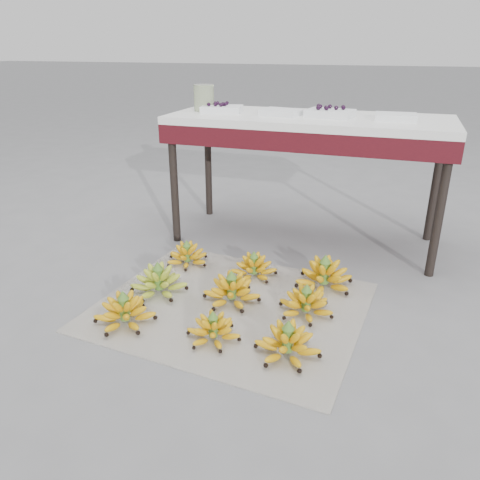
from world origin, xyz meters
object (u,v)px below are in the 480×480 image
(bunch_mid_left, at_px, (159,282))
(tray_left, at_px, (281,112))
(bunch_front_center, at_px, (213,330))
(bunch_back_right, at_px, (324,276))
(vendor_table, at_px, (308,131))
(bunch_back_left, at_px, (187,256))
(bunch_back_center, at_px, (254,268))
(tray_far_right, at_px, (396,117))
(tray_right, at_px, (330,113))
(bunch_mid_center, at_px, (232,291))
(newspaper_mat, at_px, (231,306))
(bunch_front_right, at_px, (288,343))
(bunch_mid_right, at_px, (306,303))
(tray_far_left, at_px, (222,109))
(bunch_front_left, at_px, (125,312))
(glass_jar, at_px, (204,98))

(bunch_mid_left, xyz_separation_m, tray_left, (0.38, 0.92, 0.75))
(bunch_front_center, distance_m, bunch_back_right, 0.74)
(vendor_table, bearing_deg, bunch_back_left, -133.23)
(bunch_back_center, xyz_separation_m, tray_far_right, (0.64, 0.61, 0.76))
(tray_left, xyz_separation_m, tray_right, (0.29, 0.03, 0.01))
(bunch_back_center, relative_size, vendor_table, 0.15)
(tray_far_right, bearing_deg, bunch_mid_center, -125.83)
(newspaper_mat, xyz_separation_m, bunch_front_right, (0.35, -0.29, 0.06))
(bunch_mid_right, xyz_separation_m, tray_far_left, (-0.76, 0.89, 0.76))
(bunch_mid_center, relative_size, bunch_mid_right, 1.06)
(bunch_back_center, bearing_deg, vendor_table, 77.70)
(bunch_mid_center, height_order, bunch_mid_right, bunch_mid_center)
(tray_far_right, bearing_deg, newspaper_mat, -124.10)
(bunch_front_right, height_order, bunch_mid_right, bunch_front_right)
(bunch_front_right, relative_size, bunch_mid_center, 0.84)
(bunch_front_left, xyz_separation_m, tray_left, (0.39, 1.23, 0.76))
(tray_far_left, bearing_deg, bunch_mid_left, -90.07)
(newspaper_mat, height_order, bunch_back_right, bunch_back_right)
(bunch_front_center, relative_size, bunch_mid_center, 0.83)
(bunch_front_center, xyz_separation_m, bunch_back_right, (0.37, 0.64, 0.01))
(newspaper_mat, relative_size, bunch_mid_right, 3.86)
(vendor_table, distance_m, glass_jar, 0.70)
(tray_left, xyz_separation_m, tray_far_right, (0.66, 0.02, -0.00))
(newspaper_mat, relative_size, tray_far_left, 4.53)
(bunch_front_center, height_order, bunch_mid_left, bunch_mid_left)
(bunch_front_right, relative_size, bunch_mid_right, 0.88)
(bunch_back_right, bearing_deg, bunch_front_center, -124.71)
(bunch_mid_center, distance_m, tray_right, 1.22)
(tray_left, relative_size, tray_far_right, 1.09)
(tray_far_left, relative_size, tray_far_right, 1.19)
(newspaper_mat, xyz_separation_m, bunch_mid_left, (-0.40, 0.01, 0.06))
(bunch_mid_right, bearing_deg, bunch_mid_center, -163.01)
(bunch_front_center, bearing_deg, tray_left, 106.27)
(bunch_mid_left, bearing_deg, tray_far_left, 75.12)
(bunch_back_right, bearing_deg, bunch_mid_right, -101.43)
(bunch_mid_center, height_order, bunch_back_left, bunch_mid_center)
(tray_left, bearing_deg, bunch_front_left, -107.71)
(bunch_mid_right, height_order, vendor_table, vendor_table)
(bunch_back_right, height_order, tray_left, tray_left)
(bunch_front_left, bearing_deg, bunch_mid_right, 21.74)
(newspaper_mat, relative_size, vendor_table, 0.75)
(tray_far_right, bearing_deg, bunch_back_right, -112.24)
(newspaper_mat, relative_size, bunch_mid_left, 3.57)
(bunch_mid_right, distance_m, bunch_back_left, 0.83)
(bunch_front_center, xyz_separation_m, bunch_back_center, (-0.02, 0.63, 0.00))
(bunch_front_left, xyz_separation_m, bunch_front_center, (0.43, 0.01, -0.01))
(tray_far_left, distance_m, tray_right, 0.67)
(bunch_mid_right, distance_m, glass_jar, 1.52)
(vendor_table, distance_m, tray_right, 0.17)
(bunch_front_right, xyz_separation_m, bunch_mid_left, (-0.75, 0.30, 0.00))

